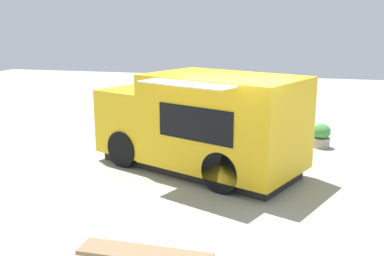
# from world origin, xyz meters

# --- Properties ---
(ground_plane) EXTENTS (40.00, 40.00, 0.00)m
(ground_plane) POSITION_xyz_m (0.00, 0.00, 0.00)
(ground_plane) COLOR #A1A392
(food_truck) EXTENTS (4.08, 5.27, 2.27)m
(food_truck) POSITION_xyz_m (0.82, 0.85, 1.08)
(food_truck) COLOR yellow
(food_truck) RESTS_ON ground_plane
(planter_flowering_near) EXTENTS (0.50, 0.50, 0.66)m
(planter_flowering_near) POSITION_xyz_m (3.56, -1.92, 0.33)
(planter_flowering_near) COLOR #9E9589
(planter_flowering_near) RESTS_ON ground_plane
(planter_flowering_far) EXTENTS (0.71, 0.71, 0.90)m
(planter_flowering_far) POSITION_xyz_m (5.07, 0.50, 0.47)
(planter_flowering_far) COLOR #B17A58
(planter_flowering_far) RESTS_ON ground_plane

